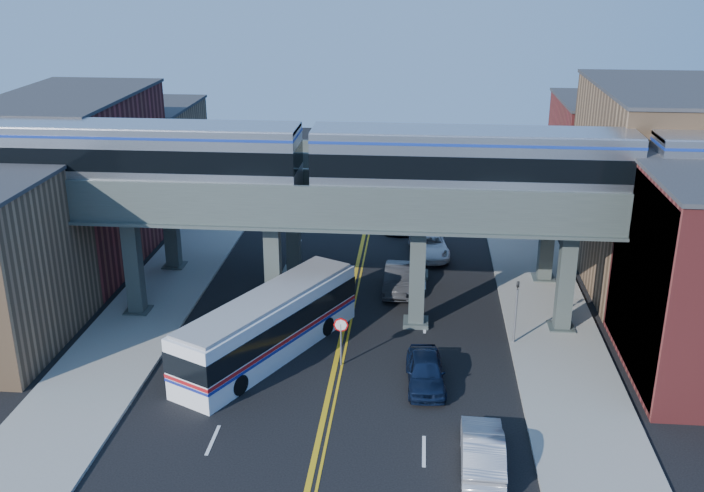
# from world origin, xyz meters

# --- Properties ---
(ground) EXTENTS (120.00, 120.00, 0.00)m
(ground) POSITION_xyz_m (0.00, 0.00, 0.00)
(ground) COLOR black
(ground) RESTS_ON ground
(sidewalk_west) EXTENTS (5.00, 70.00, 0.16)m
(sidewalk_west) POSITION_xyz_m (-11.50, 10.00, 0.08)
(sidewalk_west) COLOR gray
(sidewalk_west) RESTS_ON ground
(sidewalk_east) EXTENTS (5.00, 70.00, 0.16)m
(sidewalk_east) POSITION_xyz_m (11.50, 10.00, 0.08)
(sidewalk_east) COLOR gray
(sidewalk_east) RESTS_ON ground
(building_west_b) EXTENTS (8.00, 14.00, 11.00)m
(building_west_b) POSITION_xyz_m (-18.50, 16.00, 5.50)
(building_west_b) COLOR maroon
(building_west_b) RESTS_ON ground
(building_west_c) EXTENTS (8.00, 10.00, 8.00)m
(building_west_c) POSITION_xyz_m (-18.50, 29.00, 4.00)
(building_west_c) COLOR #8F6B4A
(building_west_c) RESTS_ON ground
(building_east_b) EXTENTS (8.00, 14.00, 12.00)m
(building_east_b) POSITION_xyz_m (18.50, 16.00, 6.00)
(building_east_b) COLOR #8F6B4A
(building_east_b) RESTS_ON ground
(building_east_c) EXTENTS (8.00, 10.00, 9.00)m
(building_east_c) POSITION_xyz_m (18.50, 29.00, 4.50)
(building_east_c) COLOR maroon
(building_east_c) RESTS_ON ground
(mural_panel) EXTENTS (0.10, 9.50, 9.50)m
(mural_panel) POSITION_xyz_m (14.55, 4.00, 4.75)
(mural_panel) COLOR teal
(mural_panel) RESTS_ON ground
(elevated_viaduct_near) EXTENTS (52.00, 3.60, 7.40)m
(elevated_viaduct_near) POSITION_xyz_m (0.00, 8.00, 6.47)
(elevated_viaduct_near) COLOR #444F4B
(elevated_viaduct_near) RESTS_ON ground
(elevated_viaduct_far) EXTENTS (52.00, 3.60, 7.40)m
(elevated_viaduct_far) POSITION_xyz_m (0.00, 15.00, 6.47)
(elevated_viaduct_far) COLOR #444F4B
(elevated_viaduct_far) RESTS_ON ground
(transit_train) EXTENTS (51.31, 3.22, 3.76)m
(transit_train) POSITION_xyz_m (6.64, 8.00, 9.43)
(transit_train) COLOR black
(transit_train) RESTS_ON elevated_viaduct_near
(stop_sign) EXTENTS (0.76, 0.09, 2.63)m
(stop_sign) POSITION_xyz_m (0.30, 3.00, 1.76)
(stop_sign) COLOR slate
(stop_sign) RESTS_ON ground
(traffic_signal) EXTENTS (0.15, 0.18, 4.10)m
(traffic_signal) POSITION_xyz_m (9.20, 6.00, 2.30)
(traffic_signal) COLOR slate
(traffic_signal) RESTS_ON ground
(transit_bus) EXTENTS (8.02, 12.11, 3.15)m
(transit_bus) POSITION_xyz_m (-3.49, 3.80, 1.62)
(transit_bus) COLOR white
(transit_bus) RESTS_ON ground
(car_lane_a) EXTENTS (2.07, 4.56, 1.52)m
(car_lane_a) POSITION_xyz_m (4.53, 1.40, 0.76)
(car_lane_a) COLOR black
(car_lane_a) RESTS_ON ground
(car_lane_b) EXTENTS (1.75, 4.71, 1.54)m
(car_lane_b) POSITION_xyz_m (2.83, 12.65, 0.77)
(car_lane_b) COLOR #303032
(car_lane_b) RESTS_ON ground
(car_lane_c) EXTENTS (2.99, 5.45, 1.45)m
(car_lane_c) POSITION_xyz_m (4.76, 18.91, 0.72)
(car_lane_c) COLOR white
(car_lane_c) RESTS_ON ground
(car_lane_d) EXTENTS (2.48, 5.79, 1.66)m
(car_lane_d) POSITION_xyz_m (2.69, 24.93, 0.83)
(car_lane_d) COLOR #ADACB1
(car_lane_d) RESTS_ON ground
(car_parked_curb) EXTENTS (1.80, 4.85, 1.58)m
(car_parked_curb) POSITION_xyz_m (6.83, -4.80, 0.79)
(car_parked_curb) COLOR #A6A5AA
(car_parked_curb) RESTS_ON ground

